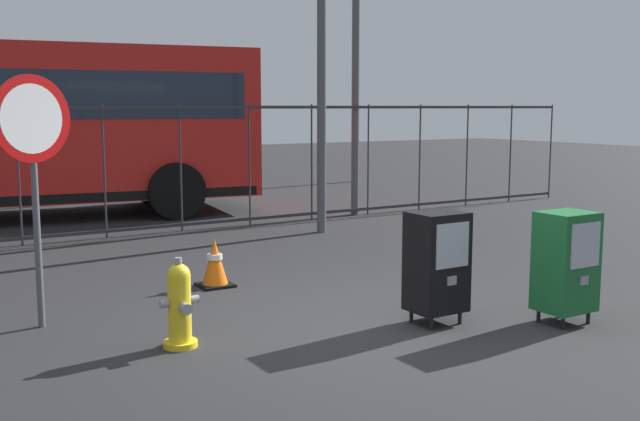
{
  "coord_description": "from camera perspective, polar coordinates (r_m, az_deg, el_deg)",
  "views": [
    {
      "loc": [
        -3.67,
        -5.26,
        1.95
      ],
      "look_at": [
        0.3,
        1.2,
        0.9
      ],
      "focal_mm": 41.99,
      "sensor_mm": 36.0,
      "label": 1
    }
  ],
  "objects": [
    {
      "name": "ground_plane",
      "position": [
        6.7,
        3.23,
        -9.04
      ],
      "size": [
        60.0,
        60.0,
        0.0
      ],
      "primitive_type": "plane",
      "color": "#262628"
    },
    {
      "name": "fire_hydrant",
      "position": [
        6.24,
        -10.65,
        -7.1
      ],
      "size": [
        0.33,
        0.31,
        0.75
      ],
      "color": "yellow",
      "rests_on": "ground_plane"
    },
    {
      "name": "newspaper_box_primary",
      "position": [
        6.83,
        8.89,
        -3.87
      ],
      "size": [
        0.48,
        0.42,
        1.02
      ],
      "color": "black",
      "rests_on": "ground_plane"
    },
    {
      "name": "newspaper_box_secondary",
      "position": [
        7.11,
        18.24,
        -3.7
      ],
      "size": [
        0.48,
        0.42,
        1.02
      ],
      "color": "black",
      "rests_on": "ground_plane"
    },
    {
      "name": "stop_sign",
      "position": [
        6.94,
        -21.03,
        4.48
      ],
      "size": [
        0.71,
        0.31,
        2.23
      ],
      "color": "#4C4F54",
      "rests_on": "ground_plane"
    },
    {
      "name": "traffic_cone",
      "position": [
        8.27,
        -8.02,
        -3.99
      ],
      "size": [
        0.36,
        0.36,
        0.53
      ],
      "color": "black",
      "rests_on": "ground_plane"
    },
    {
      "name": "fence_barrier",
      "position": [
        11.76,
        -13.31,
        3.13
      ],
      "size": [
        18.03,
        0.04,
        2.0
      ],
      "color": "#2D2D33",
      "rests_on": "ground_plane"
    },
    {
      "name": "street_light_near_left",
      "position": [
        19.77,
        2.71,
        13.19
      ],
      "size": [
        0.32,
        0.32,
        6.47
      ],
      "color": "#4C4F54",
      "rests_on": "ground_plane"
    }
  ]
}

